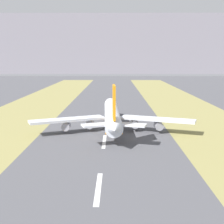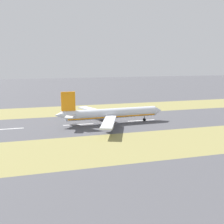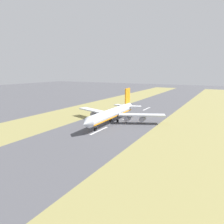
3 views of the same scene
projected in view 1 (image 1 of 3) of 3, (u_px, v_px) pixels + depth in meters
The scene contains 7 objects.
ground_plane at pixel (106, 131), 124.75m from camera, with size 800.00×800.00×0.00m, color #4C4C51.
grass_median_east at pixel (218, 131), 124.37m from camera, with size 40.00×600.00×0.01m, color olive.
centreline_dash_near at pixel (98, 188), 69.67m from camera, with size 1.20×18.00×0.01m, color silver.
centreline_dash_mid at pixel (104, 141), 109.10m from camera, with size 1.20×18.00×0.01m, color silver.
centreline_dash_far at pixel (107, 119), 148.52m from camera, with size 1.20×18.00×0.01m, color silver.
airplane_main_jet at pixel (112, 115), 125.89m from camera, with size 64.10×67.15×20.20m.
mountain_ridge at pixel (113, 45), 627.93m from camera, with size 800.00×120.00×109.74m, color gray.
Camera 1 is at (3.62, -121.63, 28.61)m, focal length 50.00 mm.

